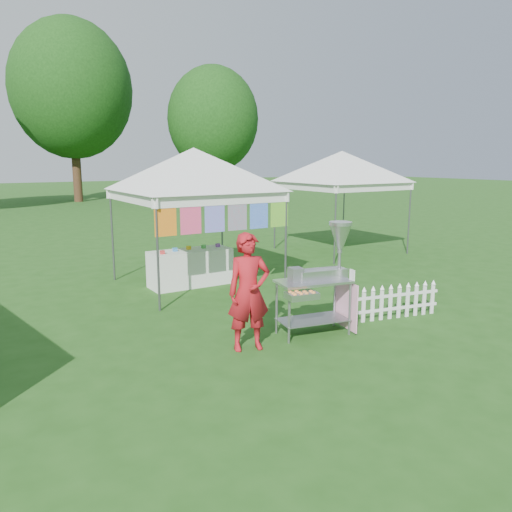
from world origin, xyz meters
TOP-DOWN VIEW (x-y plane):
  - ground at (0.00, 0.00)m, footprint 120.00×120.00m
  - canopy_main at (0.00, 3.49)m, footprint 4.24×4.24m
  - canopy_right at (5.50, 5.00)m, footprint 4.24×4.24m
  - tree_mid at (3.00, 28.00)m, footprint 7.60×7.60m
  - tree_right at (10.00, 22.00)m, footprint 5.60×5.60m
  - donut_cart at (0.38, -0.44)m, footprint 1.40×0.87m
  - vendor at (-0.99, -0.40)m, footprint 0.72×0.56m
  - picket_fence at (1.91, -0.53)m, footprint 1.77×0.39m
  - display_table at (-0.13, 3.53)m, footprint 1.80×0.70m

SIDE VIEW (x-z plane):
  - ground at x=0.00m, z-range 0.00..0.00m
  - picket_fence at x=1.91m, z-range 0.01..0.57m
  - display_table at x=-0.13m, z-range 0.00..0.80m
  - vendor at x=-0.99m, z-range 0.00..1.73m
  - donut_cart at x=0.38m, z-range 0.16..1.94m
  - canopy_main at x=0.00m, z-range 1.26..4.71m
  - canopy_right at x=5.50m, z-range 1.27..4.72m
  - tree_right at x=10.00m, z-range 0.97..9.39m
  - tree_mid at x=3.00m, z-range 1.38..12.90m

